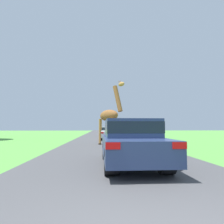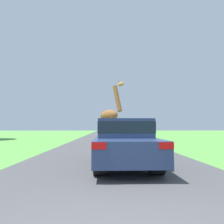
% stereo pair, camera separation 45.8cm
% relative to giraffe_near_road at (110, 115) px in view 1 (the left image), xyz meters
% --- Properties ---
extents(road, '(6.68, 120.00, 0.00)m').
position_rel_giraffe_near_road_xyz_m(road, '(-0.12, 17.42, -2.14)').
color(road, '#424244').
rests_on(road, ground).
extents(giraffe_near_road, '(1.91, 2.48, 4.54)m').
position_rel_giraffe_near_road_xyz_m(giraffe_near_road, '(0.00, 0.00, 0.00)').
color(giraffe_near_road, '#B77F3D').
rests_on(giraffe_near_road, ground).
extents(car_lead_maroon, '(1.87, 4.56, 1.54)m').
position_rel_giraffe_near_road_xyz_m(car_lead_maroon, '(0.31, -7.67, -1.32)').
color(car_lead_maroon, navy).
rests_on(car_lead_maroon, ground).
extents(car_queue_right, '(1.97, 4.68, 1.35)m').
position_rel_giraffe_near_road_xyz_m(car_queue_right, '(0.27, 6.76, -1.42)').
color(car_queue_right, silver).
rests_on(car_queue_right, ground).
extents(car_queue_left, '(1.85, 4.59, 1.29)m').
position_rel_giraffe_near_road_xyz_m(car_queue_left, '(1.02, 16.38, -1.44)').
color(car_queue_left, silver).
rests_on(car_queue_left, ground).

